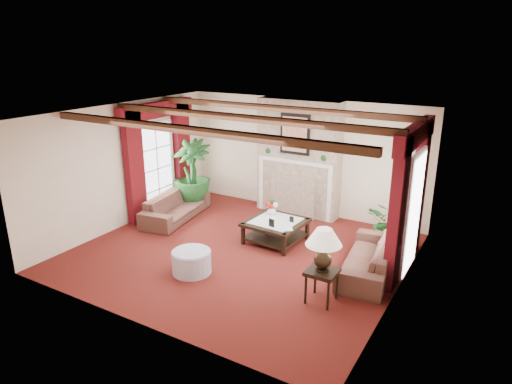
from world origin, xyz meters
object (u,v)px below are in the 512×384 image
Objects in this scene: coffee_table at (276,231)px; sofa_left at (176,202)px; ottoman at (192,262)px; side_table at (321,286)px; potted_palm at (193,188)px; sofa_right at (369,252)px.

sofa_left is at bearing -176.11° from coffee_table.
coffee_table reaches higher than ottoman.
sofa_left is 4.60m from side_table.
coffee_table is at bearing 135.81° from side_table.
side_table is (1.70, -1.65, 0.05)m from coffee_table.
sofa_left is 1.11× the size of potted_palm.
sofa_left is 2.73m from ottoman.
sofa_left reaches higher than side_table.
coffee_table is 2.04m from ottoman.
potted_palm is (-4.82, 1.17, 0.07)m from sofa_right.
coffee_table is (2.60, 0.03, -0.17)m from sofa_left.
sofa_right is 1.88× the size of coffee_table.
potted_palm reaches higher than sofa_left.
sofa_right is at bearing 30.41° from ottoman.
sofa_left is 2.96× the size of ottoman.
potted_palm reaches higher than sofa_right.
coffee_table is at bearing -98.65° from sofa_left.
coffee_table is 2.00× the size of side_table.
coffee_table is at bearing -106.45° from sofa_right.
ottoman is (-2.36, -0.28, -0.07)m from side_table.
ottoman is at bearing -66.54° from sofa_right.
sofa_left is at bearing -78.71° from potted_palm.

